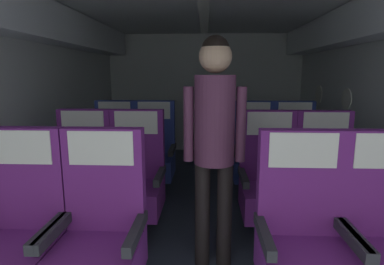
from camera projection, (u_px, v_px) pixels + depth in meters
name	position (u px, v px, depth m)	size (l,w,h in m)	color
ground	(202.00, 219.00, 3.09)	(3.69, 6.09, 0.02)	#2D3342
fuselage_shell	(203.00, 59.00, 3.07)	(3.57, 5.74, 2.15)	silver
seat_a_left_window	(18.00, 238.00, 1.83)	(0.50, 0.51, 1.09)	#38383D
seat_a_left_aisle	(100.00, 240.00, 1.81)	(0.50, 0.51, 1.09)	#38383D
seat_a_right_window	(303.00, 244.00, 1.75)	(0.50, 0.51, 1.09)	#38383D
seat_b_left_window	(82.00, 181.00, 2.78)	(0.50, 0.51, 1.09)	#38383D
seat_b_left_aisle	(135.00, 182.00, 2.75)	(0.50, 0.51, 1.09)	#38383D
seat_b_right_aisle	(325.00, 186.00, 2.67)	(0.50, 0.51, 1.09)	#38383D
seat_b_right_window	(269.00, 185.00, 2.69)	(0.50, 0.51, 1.09)	#38383D
seat_c_left_window	(114.00, 155.00, 3.69)	(0.50, 0.51, 1.09)	#38383D
seat_c_left_aisle	(154.00, 155.00, 3.67)	(0.50, 0.51, 1.09)	#38383D
seat_c_right_aisle	(295.00, 157.00, 3.61)	(0.50, 0.51, 1.09)	#38383D
seat_c_right_window	(253.00, 156.00, 3.62)	(0.50, 0.51, 1.09)	#38383D
flight_attendant	(215.00, 129.00, 2.17)	(0.43, 0.28, 1.65)	black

